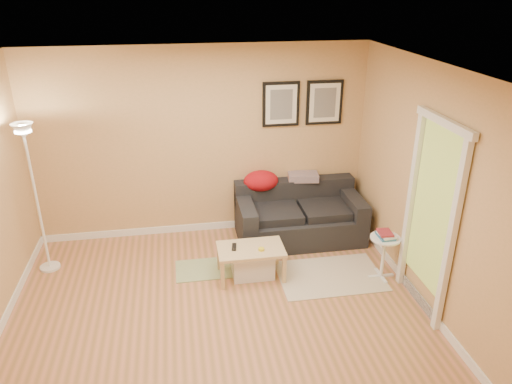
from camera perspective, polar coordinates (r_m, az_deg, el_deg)
floor at (r=5.44m, az=-4.34°, el=-14.23°), size 4.50×4.50×0.00m
ceiling at (r=4.35m, az=-5.42°, el=13.86°), size 4.50×4.50×0.00m
wall_back at (r=6.61m, az=-6.43°, el=5.64°), size 4.50×0.00×4.50m
wall_front at (r=3.07m, az=-1.20°, el=-17.87°), size 4.50×0.00×4.50m
wall_right at (r=5.39m, az=19.71°, el=0.06°), size 0.00×4.00×4.00m
baseboard_back at (r=7.08m, az=-5.97°, el=-4.03°), size 4.50×0.02×0.10m
baseboard_right at (r=5.98m, az=17.96°, el=-10.98°), size 0.02×4.00×0.10m
sofa at (r=6.71m, az=5.14°, el=-2.54°), size 1.70×0.90×0.75m
red_throw at (r=6.73m, az=0.59°, el=1.32°), size 0.48×0.36×0.28m
plaid_throw at (r=6.88m, az=5.52°, el=1.81°), size 0.45×0.32×0.10m
framed_print_left at (r=6.59m, az=2.94°, el=10.23°), size 0.50×0.04×0.60m
framed_print_right at (r=6.74m, az=8.01°, el=10.35°), size 0.50×0.04×0.60m
area_rug at (r=6.10m, az=8.66°, el=-9.69°), size 1.25×0.85×0.01m
green_runner at (r=6.19m, az=-6.10°, el=-8.98°), size 0.70×0.50×0.01m
coffee_table at (r=5.93m, az=-0.61°, el=-8.22°), size 0.79×0.49×0.40m
remote_control at (r=5.83m, az=-2.58°, el=-6.44°), size 0.08×0.17×0.02m
tape_roll at (r=5.77m, az=0.63°, el=-6.72°), size 0.07×0.07×0.03m
storage_bin at (r=5.98m, az=-0.42°, el=-8.36°), size 0.51×0.38×0.32m
side_table at (r=6.07m, az=14.65°, el=-7.42°), size 0.36×0.36×0.55m
book_stack at (r=5.92m, az=14.94°, el=-4.82°), size 0.21×0.26×0.07m
floor_lamp at (r=6.31m, az=-24.22°, el=-1.28°), size 0.24×0.24×1.88m
doorway at (r=5.36m, az=19.59°, el=-3.30°), size 0.12×1.01×2.13m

